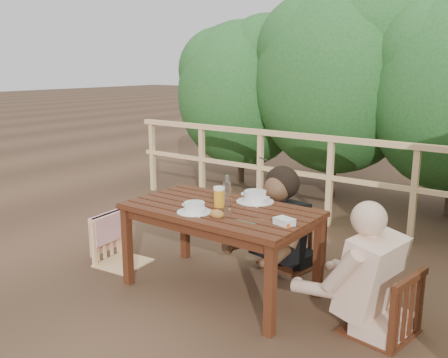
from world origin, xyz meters
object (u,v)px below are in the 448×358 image
Objects in this scene: chair_left at (121,220)px; soup_far at (255,197)px; tumbler at (226,214)px; bottle at (227,192)px; table at (220,250)px; chair_right at (383,271)px; beer_glass at (219,198)px; woman at (295,188)px; bread_roll at (217,214)px; butter_tub at (284,222)px; soup_near at (194,208)px; diner_right at (391,230)px; chair_far at (293,214)px.

chair_left reaches higher than soup_far.
bottle is at bearing 124.87° from tumbler.
chair_right is at bearing 5.59° from table.
beer_glass reaches higher than soup_far.
woman is 12.25× the size of bread_roll.
tumbler is 0.43m from butter_tub.
woman is at bearing 78.00° from bottle.
soup_far reaches higher than table.
chair_right reaches higher than soup_near.
bread_roll is 0.29m from bottle.
bread_roll reaches higher than table.
diner_right is at bearing 14.85° from tumbler.
woman is 0.81m from bottle.
bottle is at bearing -87.68° from chair_left.
chair_right is 3.33× the size of soup_near.
chair_left is 3.15× the size of soup_near.
butter_tub is at bearing 11.86° from tumbler.
table is 1.00× the size of diner_right.
chair_right is at bearing 14.21° from soup_near.
table is 0.44m from bread_roll.
soup_far is at bearing -76.69° from chair_left.
woman is (0.20, 0.83, 0.36)m from table.
beer_glass reaches higher than soup_near.
woman is at bearing 75.08° from soup_near.
chair_left is 3.17× the size of bottle.
chair_left is at bearing 46.96° from woman.
diner_right reaches higher than bottle.
diner_right is at bearing 31.54° from butter_tub.
soup_near is (0.94, -0.11, 0.30)m from chair_left.
bottle is at bearing 66.82° from soup_near.
butter_tub is (0.48, 0.13, -0.00)m from bread_roll.
bottle is (-1.21, -0.07, 0.37)m from chair_right.
bread_roll is (-1.14, -0.33, -0.02)m from diner_right.
table is at bearing -123.22° from bottle.
butter_tub is at bearing -7.30° from table.
woman is 1.00m from butter_tub.
soup_near is at bearing -170.11° from tumbler.
bread_roll is at bearing -56.85° from beer_glass.
soup_near is at bearing -154.08° from butter_tub.
beer_glass reaches higher than chair_left.
beer_glass is at bearing -138.25° from bottle.
chair_left is 1.19m from bread_roll.
soup_far is (-1.14, 0.17, -0.00)m from diner_right.
soup_near is at bearing -66.96° from chair_right.
tumbler is at bearing -83.31° from soup_far.
soup_near reaches higher than bread_roll.
soup_far is (-0.07, -0.53, 0.02)m from woman.
table is 1.56× the size of chair_far.
bottle is 0.28m from tumbler.
table is at bearing -75.57° from chair_right.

